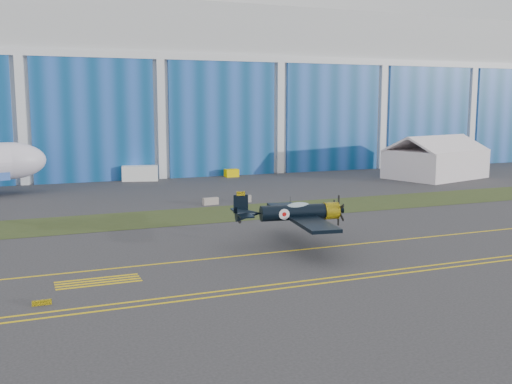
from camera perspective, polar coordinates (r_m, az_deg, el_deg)
name	(u,v)px	position (r m, az deg, el deg)	size (l,w,h in m)	color
ground	(280,238)	(57.41, 2.31, -4.38)	(260.00, 260.00, 0.00)	#3A393C
grass_median	(231,213)	(70.15, -2.37, -2.01)	(260.00, 10.00, 0.02)	#475128
hangar	(135,92)	(124.99, -11.41, 9.29)	(220.00, 45.70, 30.00)	silver
taxiway_centreline	(303,249)	(53.01, 4.53, -5.47)	(200.00, 0.20, 0.02)	yellow
edge_line_near	(361,278)	(45.00, 9.96, -8.11)	(80.00, 0.20, 0.02)	yellow
edge_line_far	(354,275)	(45.82, 9.29, -7.79)	(80.00, 0.20, 0.02)	yellow
hold_short_ladder	(98,281)	(45.07, -14.79, -8.24)	(6.00, 2.40, 0.02)	yellow
guard_board_left	(42,303)	(41.04, -19.73, -9.89)	(1.20, 0.15, 0.35)	yellow
warbird	(294,212)	(53.42, 3.60, -1.95)	(13.12, 15.13, 4.06)	black
tent	(436,157)	(107.44, 16.74, 3.25)	(18.48, 15.64, 7.35)	white
shipping_container	(140,173)	(101.13, -10.98, 1.77)	(5.79, 2.31, 2.51)	white
tug	(231,173)	(104.70, -2.35, 1.82)	(2.33, 1.45, 1.36)	#FED900
gse_box	(456,163)	(127.15, 18.49, 2.66)	(3.02, 1.61, 1.81)	#8CA297
barrier_a	(211,201)	(75.98, -4.35, -0.89)	(2.00, 0.60, 0.90)	#9F928B
barrier_b	(243,199)	(77.79, -1.20, -0.65)	(2.00, 0.60, 0.90)	gray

